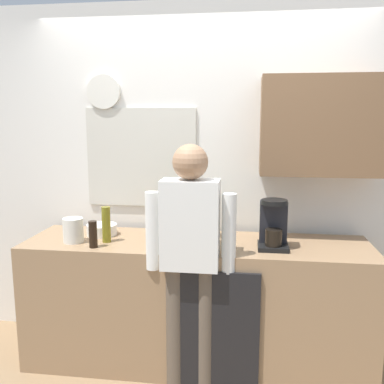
% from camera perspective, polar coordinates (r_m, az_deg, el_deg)
% --- Properties ---
extents(kitchen_counter, '(2.40, 0.64, 0.90)m').
position_cam_1_polar(kitchen_counter, '(3.15, 0.55, -14.53)').
color(kitchen_counter, '#937251').
rests_on(kitchen_counter, ground_plane).
extents(dishwasher_panel, '(0.56, 0.02, 0.81)m').
position_cam_1_polar(dishwasher_panel, '(2.86, 3.13, -18.24)').
color(dishwasher_panel, black).
rests_on(dishwasher_panel, ground_plane).
extents(back_wall_assembly, '(4.00, 0.42, 2.60)m').
position_cam_1_polar(back_wall_assembly, '(3.28, 3.40, 3.03)').
color(back_wall_assembly, white).
rests_on(back_wall_assembly, ground_plane).
extents(coffee_maker, '(0.20, 0.20, 0.33)m').
position_cam_1_polar(coffee_maker, '(2.88, 10.83, -4.50)').
color(coffee_maker, black).
rests_on(coffee_maker, kitchen_counter).
extents(bottle_amber_beer, '(0.06, 0.06, 0.23)m').
position_cam_1_polar(bottle_amber_beer, '(3.09, -1.21, -3.93)').
color(bottle_amber_beer, brown).
rests_on(bottle_amber_beer, kitchen_counter).
extents(bottle_green_wine, '(0.07, 0.07, 0.30)m').
position_cam_1_polar(bottle_green_wine, '(2.90, 2.34, -4.18)').
color(bottle_green_wine, '#195923').
rests_on(bottle_green_wine, kitchen_counter).
extents(bottle_olive_oil, '(0.06, 0.06, 0.25)m').
position_cam_1_polar(bottle_olive_oil, '(3.02, -11.39, -4.28)').
color(bottle_olive_oil, olive).
rests_on(bottle_olive_oil, kitchen_counter).
extents(bottle_dark_sauce, '(0.06, 0.06, 0.18)m').
position_cam_1_polar(bottle_dark_sauce, '(2.92, -13.09, -5.53)').
color(bottle_dark_sauce, black).
rests_on(bottle_dark_sauce, kitchen_counter).
extents(cup_white_mug, '(0.08, 0.08, 0.09)m').
position_cam_1_polar(cup_white_mug, '(3.23, -4.57, -4.61)').
color(cup_white_mug, white).
rests_on(cup_white_mug, kitchen_counter).
extents(mixing_bowl, '(0.22, 0.22, 0.08)m').
position_cam_1_polar(mixing_bowl, '(3.23, -11.97, -4.94)').
color(mixing_bowl, white).
rests_on(mixing_bowl, kitchen_counter).
extents(potted_plant, '(0.15, 0.15, 0.23)m').
position_cam_1_polar(potted_plant, '(3.08, 2.27, -3.67)').
color(potted_plant, '#9E5638').
rests_on(potted_plant, kitchen_counter).
extents(storage_canister, '(0.14, 0.14, 0.17)m').
position_cam_1_polar(storage_canister, '(3.08, -15.60, -4.94)').
color(storage_canister, silver).
rests_on(storage_canister, kitchen_counter).
extents(person_at_sink, '(0.57, 0.22, 1.60)m').
position_cam_1_polar(person_at_sink, '(2.70, -0.23, -7.48)').
color(person_at_sink, brown).
rests_on(person_at_sink, ground_plane).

